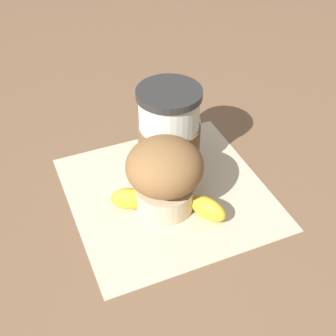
{
  "coord_description": "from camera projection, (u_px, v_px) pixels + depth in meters",
  "views": [
    {
      "loc": [
        0.39,
        -0.27,
        0.45
      ],
      "look_at": [
        0.0,
        0.0,
        0.05
      ],
      "focal_mm": 50.0,
      "sensor_mm": 36.0,
      "label": 1
    }
  ],
  "objects": [
    {
      "name": "ground_plane",
      "position": [
        168.0,
        193.0,
        0.66
      ],
      "size": [
        3.0,
        3.0,
        0.0
      ],
      "primitive_type": "plane",
      "color": "brown"
    },
    {
      "name": "muffin",
      "position": [
        165.0,
        173.0,
        0.6
      ],
      "size": [
        0.1,
        0.1,
        0.1
      ],
      "color": "beige",
      "rests_on": "paper_napkin"
    },
    {
      "name": "banana",
      "position": [
        169.0,
        202.0,
        0.62
      ],
      "size": [
        0.13,
        0.12,
        0.03
      ],
      "color": "gold",
      "rests_on": "paper_napkin"
    },
    {
      "name": "paper_napkin",
      "position": [
        168.0,
        193.0,
        0.65
      ],
      "size": [
        0.32,
        0.32,
        0.0
      ],
      "primitive_type": "cube",
      "rotation": [
        0.0,
        0.0,
        -0.22
      ],
      "color": "beige",
      "rests_on": "ground_plane"
    },
    {
      "name": "sugar_packet",
      "position": [
        186.0,
        124.0,
        0.78
      ],
      "size": [
        0.06,
        0.06,
        0.01
      ],
      "primitive_type": "cube",
      "rotation": [
        0.0,
        0.0,
        0.92
      ],
      "color": "#E0B27F",
      "rests_on": "ground_plane"
    },
    {
      "name": "coffee_cup",
      "position": [
        169.0,
        130.0,
        0.67
      ],
      "size": [
        0.09,
        0.09,
        0.13
      ],
      "color": "silver",
      "rests_on": "paper_napkin"
    }
  ]
}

